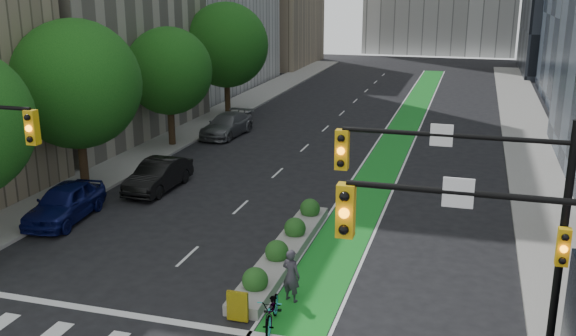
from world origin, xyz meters
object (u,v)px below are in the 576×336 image
Objects in this scene: cyclist at (291,275)px; parked_car_left_near at (65,203)px; bicycle at (273,310)px; parked_car_left_far at (227,125)px; parked_car_left_mid at (158,175)px; median_planter at (285,248)px.

cyclist is 12.76m from parked_car_left_near.
bicycle is 1.15× the size of cyclist.
parked_car_left_near is 17.65m from parked_car_left_far.
cyclist reaches higher than parked_car_left_near.
bicycle is 15.14m from parked_car_left_mid.
median_planter is 21.16m from parked_car_left_far.
parked_car_left_mid is at bearing 144.12° from median_planter.
cyclist is (0.09, 1.78, 0.37)m from bicycle.
cyclist is 0.38× the size of parked_car_left_near.
cyclist is at bearing -58.59° from parked_car_left_far.
median_planter is at bearing -57.47° from parked_car_left_far.
bicycle is 26.31m from parked_car_left_far.
parked_car_left_mid is (-8.72, 6.31, 0.42)m from median_planter.
bicycle is (1.14, -5.18, 0.19)m from median_planter.
median_planter is 10.77m from parked_car_left_near.
median_planter is 2.07× the size of parked_car_left_near.
parked_car_left_near is 5.56m from parked_car_left_mid.
parked_car_left_far is at bearing 105.86° from bicycle.
parked_car_left_mid is (-9.96, 9.71, -0.14)m from cyclist.
cyclist is 24.75m from parked_car_left_far.
cyclist reaches higher than bicycle.
parked_car_left_mid is 0.90× the size of parked_car_left_far.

